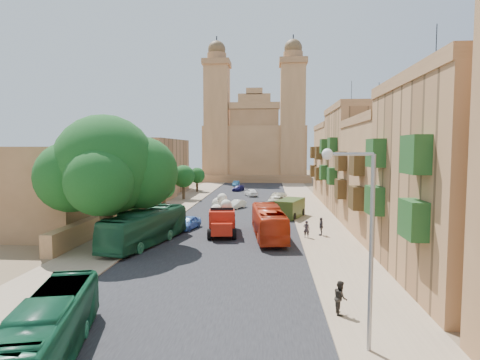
# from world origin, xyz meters

# --- Properties ---
(ground) EXTENTS (260.00, 260.00, 0.00)m
(ground) POSITION_xyz_m (0.00, 0.00, 0.00)
(ground) COLOR brown
(road_surface) EXTENTS (14.00, 140.00, 0.01)m
(road_surface) POSITION_xyz_m (0.00, 30.00, 0.01)
(road_surface) COLOR black
(road_surface) RESTS_ON ground
(sidewalk_east) EXTENTS (5.00, 140.00, 0.01)m
(sidewalk_east) POSITION_xyz_m (9.50, 30.00, 0.01)
(sidewalk_east) COLOR #967D62
(sidewalk_east) RESTS_ON ground
(sidewalk_west) EXTENTS (5.00, 140.00, 0.01)m
(sidewalk_west) POSITION_xyz_m (-9.50, 30.00, 0.01)
(sidewalk_west) COLOR #967D62
(sidewalk_west) RESTS_ON ground
(kerb_east) EXTENTS (0.25, 140.00, 0.12)m
(kerb_east) POSITION_xyz_m (7.00, 30.00, 0.06)
(kerb_east) COLOR #967D62
(kerb_east) RESTS_ON ground
(kerb_west) EXTENTS (0.25, 140.00, 0.12)m
(kerb_west) POSITION_xyz_m (-7.00, 30.00, 0.06)
(kerb_west) COLOR #967D62
(kerb_west) RESTS_ON ground
(townhouse_a) EXTENTS (9.00, 14.00, 16.40)m
(townhouse_a) POSITION_xyz_m (15.95, -3.00, 6.41)
(townhouse_a) COLOR #AB794D
(townhouse_a) RESTS_ON ground
(townhouse_b) EXTENTS (9.00, 14.00, 14.90)m
(townhouse_b) POSITION_xyz_m (15.95, 11.00, 5.66)
(townhouse_b) COLOR #A07248
(townhouse_b) RESTS_ON ground
(townhouse_c) EXTENTS (9.00, 14.00, 17.40)m
(townhouse_c) POSITION_xyz_m (15.95, 25.00, 6.91)
(townhouse_c) COLOR #AB794D
(townhouse_c) RESTS_ON ground
(townhouse_d) EXTENTS (9.00, 14.00, 15.90)m
(townhouse_d) POSITION_xyz_m (15.95, 39.00, 6.16)
(townhouse_d) COLOR #A07248
(townhouse_d) RESTS_ON ground
(west_wall) EXTENTS (1.00, 40.00, 1.80)m
(west_wall) POSITION_xyz_m (-12.50, 20.00, 0.90)
(west_wall) COLOR #A07248
(west_wall) RESTS_ON ground
(west_building_low) EXTENTS (10.00, 28.00, 8.40)m
(west_building_low) POSITION_xyz_m (-18.00, 18.00, 4.20)
(west_building_low) COLOR olive
(west_building_low) RESTS_ON ground
(west_building_mid) EXTENTS (10.00, 22.00, 10.00)m
(west_building_mid) POSITION_xyz_m (-18.00, 44.00, 5.00)
(west_building_mid) COLOR #AB794D
(west_building_mid) RESTS_ON ground
(church) EXTENTS (28.00, 22.50, 36.30)m
(church) POSITION_xyz_m (-0.00, 78.61, 9.52)
(church) COLOR #A07248
(church) RESTS_ON ground
(ficus_tree) EXTENTS (11.05, 10.16, 11.05)m
(ficus_tree) POSITION_xyz_m (-9.40, 4.01, 6.53)
(ficus_tree) COLOR #3A2C1D
(ficus_tree) RESTS_ON ground
(street_tree_a) EXTENTS (3.62, 3.62, 5.57)m
(street_tree_a) POSITION_xyz_m (-10.00, 12.00, 3.73)
(street_tree_a) COLOR #3A2C1D
(street_tree_a) RESTS_ON ground
(street_tree_b) EXTENTS (2.98, 2.98, 4.58)m
(street_tree_b) POSITION_xyz_m (-10.00, 24.00, 3.06)
(street_tree_b) COLOR #3A2C1D
(street_tree_b) RESTS_ON ground
(street_tree_c) EXTENTS (3.64, 3.64, 5.60)m
(street_tree_c) POSITION_xyz_m (-10.00, 36.00, 3.75)
(street_tree_c) COLOR #3A2C1D
(street_tree_c) RESTS_ON ground
(street_tree_d) EXTENTS (3.02, 3.02, 4.64)m
(street_tree_d) POSITION_xyz_m (-10.00, 48.00, 3.10)
(street_tree_d) COLOR #3A2C1D
(street_tree_d) RESTS_ON ground
(streetlamp) EXTENTS (2.11, 0.44, 8.22)m
(streetlamp) POSITION_xyz_m (7.72, -12.00, 5.20)
(streetlamp) COLOR gray
(streetlamp) RESTS_ON ground
(red_truck) EXTENTS (3.24, 6.80, 3.84)m
(red_truck) POSITION_xyz_m (-0.49, 9.89, 1.69)
(red_truck) COLOR red
(red_truck) RESTS_ON ground
(olive_pickup) EXTENTS (3.95, 5.72, 2.17)m
(olive_pickup) POSITION_xyz_m (6.50, 20.00, 1.06)
(olive_pickup) COLOR #32471A
(olive_pickup) RESTS_ON ground
(bus_green_south) EXTENTS (4.09, 9.14, 2.48)m
(bus_green_south) POSITION_xyz_m (-4.35, -13.74, 1.24)
(bus_green_south) COLOR #175D3B
(bus_green_south) RESTS_ON ground
(bus_green_north) EXTENTS (4.93, 11.23, 3.05)m
(bus_green_north) POSITION_xyz_m (-6.50, 5.07, 1.52)
(bus_green_north) COLOR #1E5935
(bus_green_north) RESTS_ON ground
(bus_red_east) EXTENTS (3.54, 10.58, 2.89)m
(bus_red_east) POSITION_xyz_m (4.00, 8.55, 1.44)
(bus_red_east) COLOR red
(bus_red_east) RESTS_ON ground
(bus_cream_east) EXTENTS (2.64, 8.39, 2.30)m
(bus_cream_east) POSITION_xyz_m (5.10, 23.71, 1.15)
(bus_cream_east) COLOR beige
(bus_cream_east) RESTS_ON ground
(car_blue_a) EXTENTS (2.47, 4.19, 1.34)m
(car_blue_a) POSITION_xyz_m (-4.28, 11.94, 0.67)
(car_blue_a) COLOR #4B7ECC
(car_blue_a) RESTS_ON ground
(car_white_a) EXTENTS (2.50, 3.66, 1.14)m
(car_white_a) POSITION_xyz_m (-0.50, 26.77, 0.57)
(car_white_a) COLOR white
(car_white_a) RESTS_ON ground
(car_cream) EXTENTS (2.66, 4.54, 1.19)m
(car_cream) POSITION_xyz_m (3.91, 25.39, 0.59)
(car_cream) COLOR beige
(car_cream) RESTS_ON ground
(car_dkblue) EXTENTS (2.47, 4.03, 1.09)m
(car_dkblue) POSITION_xyz_m (-2.16, 49.68, 0.55)
(car_dkblue) COLOR #0F0D40
(car_dkblue) RESTS_ON ground
(car_white_b) EXTENTS (2.81, 4.25, 1.34)m
(car_white_b) POSITION_xyz_m (0.77, 41.10, 0.67)
(car_white_b) COLOR white
(car_white_b) RESTS_ON ground
(car_blue_b) EXTENTS (1.40, 3.50, 1.13)m
(car_blue_b) POSITION_xyz_m (-3.54, 60.58, 0.57)
(car_blue_b) COLOR #3986BF
(car_blue_b) RESTS_ON ground
(pedestrian_a) EXTENTS (0.66, 0.52, 1.60)m
(pedestrian_a) POSITION_xyz_m (7.50, 8.86, 0.80)
(pedestrian_a) COLOR #2C272D
(pedestrian_a) RESTS_ON ground
(pedestrian_b) EXTENTS (0.64, 0.82, 1.68)m
(pedestrian_b) POSITION_xyz_m (7.66, -8.40, 0.84)
(pedestrian_b) COLOR #2C2721
(pedestrian_b) RESTS_ON ground
(pedestrian_c) EXTENTS (0.60, 1.07, 1.73)m
(pedestrian_c) POSITION_xyz_m (8.97, 9.92, 0.86)
(pedestrian_c) COLOR #35353C
(pedestrian_c) RESTS_ON ground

